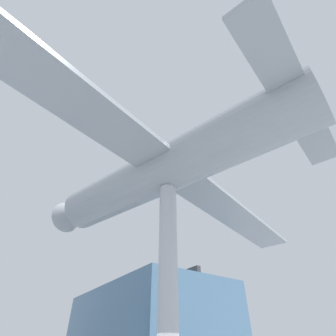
# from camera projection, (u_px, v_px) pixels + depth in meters

# --- Properties ---
(glass_pavilion_right) EXTENTS (8.88, 15.79, 7.73)m
(glass_pavilion_right) POSITION_uv_depth(u_px,v_px,m) (146.00, 335.00, 22.54)
(glass_pavilion_right) COLOR slate
(glass_pavilion_right) RESTS_ON ground_plane
(support_pylon_central) EXTENTS (0.59, 0.59, 7.03)m
(support_pylon_central) POSITION_uv_depth(u_px,v_px,m) (168.00, 292.00, 7.56)
(support_pylon_central) COLOR #B7B7BC
(support_pylon_central) RESTS_ON ground_plane
(suspended_airplane) EXTENTS (21.30, 13.19, 2.78)m
(suspended_airplane) POSITION_uv_depth(u_px,v_px,m) (162.00, 170.00, 10.33)
(suspended_airplane) COLOR #93999E
(suspended_airplane) RESTS_ON support_pylon_central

